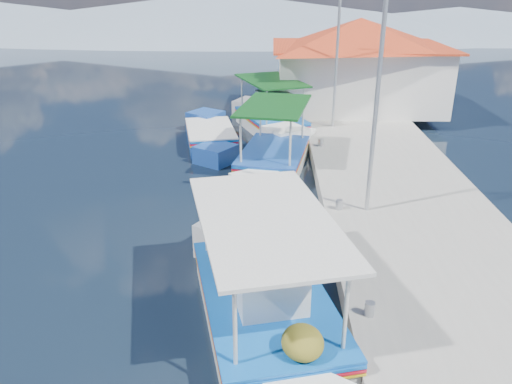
{
  "coord_description": "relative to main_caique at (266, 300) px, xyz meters",
  "views": [
    {
      "loc": [
        1.82,
        -11.35,
        6.63
      ],
      "look_at": [
        1.43,
        1.32,
        1.3
      ],
      "focal_mm": 35.54,
      "sensor_mm": 36.0,
      "label": 1
    }
  ],
  "objects": [
    {
      "name": "ground",
      "position": [
        -1.75,
        2.6,
        -0.53
      ],
      "size": [
        160.0,
        160.0,
        0.0
      ],
      "primitive_type": "plane",
      "color": "black",
      "rests_on": "ground"
    },
    {
      "name": "quay",
      "position": [
        4.15,
        8.6,
        -0.28
      ],
      "size": [
        5.0,
        44.0,
        0.5
      ],
      "primitive_type": "cube",
      "color": "gray",
      "rests_on": "ground"
    },
    {
      "name": "bollards",
      "position": [
        2.05,
        7.85,
        0.12
      ],
      "size": [
        0.2,
        17.2,
        0.3
      ],
      "color": "#A5A8AD",
      "rests_on": "quay"
    },
    {
      "name": "main_caique",
      "position": [
        0.0,
        0.0,
        0.0
      ],
      "size": [
        3.7,
        8.11,
        2.75
      ],
      "rotation": [
        0.0,
        0.0,
        -0.24
      ],
      "color": "white",
      "rests_on": "ground"
    },
    {
      "name": "caique_green_canopy",
      "position": [
        0.16,
        9.34,
        -0.12
      ],
      "size": [
        3.05,
        7.25,
        2.76
      ],
      "rotation": [
        0.0,
        0.0,
        0.18
      ],
      "color": "white",
      "rests_on": "ground"
    },
    {
      "name": "caique_blue_hull",
      "position": [
        -2.52,
        12.29,
        -0.21
      ],
      "size": [
        2.79,
        6.42,
        1.17
      ],
      "rotation": [
        0.0,
        0.0,
        -0.2
      ],
      "color": "#184295",
      "rests_on": "ground"
    },
    {
      "name": "caique_far",
      "position": [
        0.06,
        14.7,
        -0.04
      ],
      "size": [
        3.97,
        7.06,
        2.65
      ],
      "rotation": [
        0.0,
        0.0,
        -0.37
      ],
      "color": "white",
      "rests_on": "ground"
    },
    {
      "name": "harbor_building",
      "position": [
        4.45,
        17.6,
        2.25
      ],
      "size": [
        10.49,
        10.49,
        4.4
      ],
      "color": "silver",
      "rests_on": "quay"
    },
    {
      "name": "lamp_post_near",
      "position": [
        2.76,
        4.6,
        3.32
      ],
      "size": [
        1.21,
        0.14,
        6.0
      ],
      "color": "#A5A8AD",
      "rests_on": "quay"
    },
    {
      "name": "lamp_post_far",
      "position": [
        2.76,
        13.6,
        3.32
      ],
      "size": [
        1.21,
        0.14,
        6.0
      ],
      "color": "#A5A8AD",
      "rests_on": "quay"
    },
    {
      "name": "mountain_ridge",
      "position": [
        4.79,
        58.6,
        1.51
      ],
      "size": [
        171.4,
        96.0,
        5.5
      ],
      "color": "slate",
      "rests_on": "ground"
    }
  ]
}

